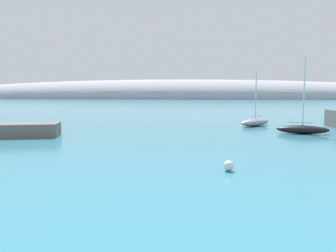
% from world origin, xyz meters
% --- Properties ---
extents(distant_ridge, '(388.16, 55.44, 26.46)m').
position_xyz_m(distant_ridge, '(-13.39, 224.63, 0.00)').
color(distant_ridge, '#999EA8').
rests_on(distant_ridge, ground).
extents(sailboat_black_near_shore, '(6.14, 3.07, 9.08)m').
position_xyz_m(sailboat_black_near_shore, '(14.37, 34.40, 0.57)').
color(sailboat_black_near_shore, black).
rests_on(sailboat_black_near_shore, water).
extents(sailboat_grey_mid_mooring, '(5.81, 5.99, 7.78)m').
position_xyz_m(sailboat_grey_mid_mooring, '(10.34, 42.91, 0.58)').
color(sailboat_grey_mid_mooring, gray).
rests_on(sailboat_grey_mid_mooring, water).
extents(mooring_buoy_white, '(0.66, 0.66, 0.66)m').
position_xyz_m(mooring_buoy_white, '(3.82, 15.13, 0.33)').
color(mooring_buoy_white, silver).
rests_on(mooring_buoy_white, water).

